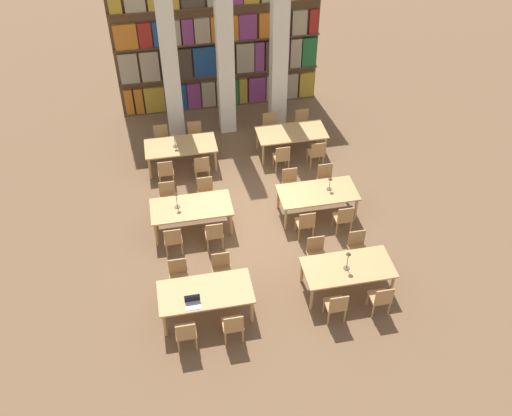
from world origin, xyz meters
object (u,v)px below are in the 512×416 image
at_px(chair_3, 222,270).
at_px(chair_13, 290,183).
at_px(pillar_center, 224,37).
at_px(pillar_right, 279,32).
at_px(chair_14, 343,218).
at_px(chair_20, 282,157).
at_px(chair_11, 206,192).
at_px(chair_10, 214,233).
at_px(chair_12, 305,223).
at_px(reading_table_2, 191,209).
at_px(chair_15, 326,179).
at_px(reading_table_4, 181,147).
at_px(reading_table_5, 291,134).
at_px(laptop, 193,303).
at_px(chair_19, 195,135).
at_px(chair_7, 357,247).
at_px(chair_16, 166,171).
at_px(desk_lamp_3, 174,137).
at_px(chair_5, 316,253).
at_px(chair_22, 317,153).
at_px(chair_4, 336,305).
at_px(chair_23, 303,123).
at_px(desk_lamp_1, 176,197).
at_px(chair_2, 233,325).
at_px(chair_0, 186,333).
at_px(pillar_left, 167,42).
at_px(chair_9, 168,197).
at_px(chair_17, 162,139).
at_px(chair_6, 381,298).
at_px(chair_18, 202,167).
at_px(desk_lamp_2, 330,181).
at_px(reading_table_0, 205,294).
at_px(chair_21, 270,127).

relative_size(chair_3, chair_13, 1.00).
relative_size(pillar_center, pillar_right, 1.00).
height_order(chair_14, chair_20, same).
distance_m(chair_11, chair_20, 2.52).
relative_size(chair_10, chair_12, 1.00).
distance_m(reading_table_2, chair_15, 3.71).
height_order(chair_10, reading_table_4, chair_10).
xyz_separation_m(pillar_center, reading_table_5, (1.61, -1.61, -2.35)).
distance_m(laptop, chair_19, 6.46).
distance_m(laptop, chair_7, 4.11).
bearing_deg(chair_7, chair_12, -46.63).
relative_size(chair_14, chair_16, 1.00).
height_order(chair_12, reading_table_5, chair_12).
bearing_deg(desk_lamp_3, chair_5, -57.75).
height_order(pillar_right, chair_14, pillar_right).
xyz_separation_m(pillar_right, chair_12, (-0.45, -5.10, -2.54)).
bearing_deg(chair_20, chair_12, -90.81).
height_order(chair_3, chair_22, same).
xyz_separation_m(chair_4, chair_23, (1.05, 6.83, 0.00)).
bearing_deg(desk_lamp_1, chair_19, 76.54).
height_order(chair_2, chair_23, same).
height_order(chair_0, chair_19, same).
distance_m(chair_10, chair_19, 4.17).
bearing_deg(chair_22, chair_19, 154.91).
distance_m(chair_13, chair_14, 1.82).
relative_size(chair_4, reading_table_4, 0.44).
relative_size(pillar_left, chair_3, 6.94).
height_order(chair_9, chair_17, same).
height_order(chair_2, chair_3, same).
height_order(chair_6, chair_10, same).
bearing_deg(chair_11, chair_18, -91.52).
bearing_deg(desk_lamp_2, chair_2, -131.10).
distance_m(pillar_right, chair_5, 6.65).
bearing_deg(chair_7, chair_11, -39.48).
relative_size(reading_table_0, reading_table_2, 1.00).
distance_m(chair_2, chair_16, 5.43).
relative_size(chair_14, desk_lamp_3, 1.93).
bearing_deg(desk_lamp_2, reading_table_2, 179.82).
distance_m(chair_3, chair_10, 1.18).
relative_size(reading_table_0, chair_19, 2.29).
relative_size(chair_6, reading_table_2, 0.44).
xyz_separation_m(chair_7, chair_22, (0.07, 3.75, 0.00)).
bearing_deg(chair_21, chair_11, 49.62).
height_order(chair_3, desk_lamp_2, desk_lamp_2).
xyz_separation_m(chair_9, chair_21, (3.24, 2.66, 0.00)).
bearing_deg(reading_table_2, chair_6, -43.06).
height_order(reading_table_0, reading_table_5, same).
relative_size(chair_5, chair_15, 1.00).
bearing_deg(reading_table_2, reading_table_0, -90.01).
bearing_deg(chair_20, chair_7, -76.03).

